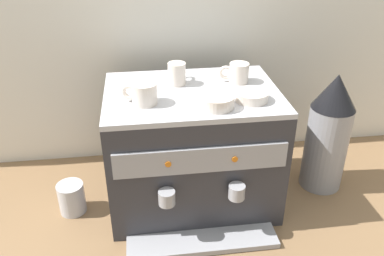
{
  "coord_description": "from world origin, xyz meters",
  "views": [
    {
      "loc": [
        -0.17,
        -1.3,
        1.04
      ],
      "look_at": [
        0.0,
        0.0,
        0.31
      ],
      "focal_mm": 37.85,
      "sensor_mm": 36.0,
      "label": 1
    }
  ],
  "objects_px": {
    "milk_pitcher": "(72,198)",
    "coffee_grinder": "(328,133)",
    "ceramic_cup_1": "(238,73)",
    "ceramic_cup_2": "(177,73)",
    "espresso_machine": "(192,148)",
    "ceramic_bowl_1": "(252,96)",
    "ceramic_bowl_0": "(217,102)",
    "ceramic_cup_0": "(143,93)"
  },
  "relations": [
    {
      "from": "ceramic_cup_1",
      "to": "ceramic_cup_2",
      "type": "bearing_deg",
      "value": 176.73
    },
    {
      "from": "ceramic_cup_0",
      "to": "ceramic_cup_1",
      "type": "xyz_separation_m",
      "value": [
        0.35,
        0.14,
        0.0
      ]
    },
    {
      "from": "espresso_machine",
      "to": "ceramic_bowl_0",
      "type": "bearing_deg",
      "value": -64.54
    },
    {
      "from": "espresso_machine",
      "to": "milk_pitcher",
      "type": "relative_size",
      "value": 5.07
    },
    {
      "from": "espresso_machine",
      "to": "coffee_grinder",
      "type": "relative_size",
      "value": 1.25
    },
    {
      "from": "ceramic_cup_0",
      "to": "ceramic_bowl_1",
      "type": "xyz_separation_m",
      "value": [
        0.36,
        -0.02,
        -0.02
      ]
    },
    {
      "from": "ceramic_cup_0",
      "to": "ceramic_bowl_1",
      "type": "distance_m",
      "value": 0.36
    },
    {
      "from": "ceramic_cup_2",
      "to": "espresso_machine",
      "type": "bearing_deg",
      "value": -60.56
    },
    {
      "from": "espresso_machine",
      "to": "ceramic_cup_2",
      "type": "distance_m",
      "value": 0.29
    },
    {
      "from": "ceramic_cup_1",
      "to": "ceramic_bowl_0",
      "type": "distance_m",
      "value": 0.23
    },
    {
      "from": "ceramic_cup_0",
      "to": "milk_pitcher",
      "type": "xyz_separation_m",
      "value": [
        -0.3,
        0.05,
        -0.44
      ]
    },
    {
      "from": "ceramic_cup_1",
      "to": "milk_pitcher",
      "type": "distance_m",
      "value": 0.78
    },
    {
      "from": "ceramic_cup_2",
      "to": "coffee_grinder",
      "type": "bearing_deg",
      "value": -6.35
    },
    {
      "from": "espresso_machine",
      "to": "ceramic_bowl_1",
      "type": "xyz_separation_m",
      "value": [
        0.19,
        -0.1,
        0.25
      ]
    },
    {
      "from": "ceramic_cup_0",
      "to": "milk_pitcher",
      "type": "distance_m",
      "value": 0.53
    },
    {
      "from": "ceramic_bowl_0",
      "to": "ceramic_cup_0",
      "type": "bearing_deg",
      "value": 165.85
    },
    {
      "from": "ceramic_bowl_0",
      "to": "ceramic_cup_2",
      "type": "bearing_deg",
      "value": 116.99
    },
    {
      "from": "ceramic_cup_2",
      "to": "ceramic_cup_0",
      "type": "bearing_deg",
      "value": -129.85
    },
    {
      "from": "ceramic_bowl_0",
      "to": "milk_pitcher",
      "type": "xyz_separation_m",
      "value": [
        -0.53,
        0.11,
        -0.42
      ]
    },
    {
      "from": "ceramic_cup_0",
      "to": "ceramic_cup_2",
      "type": "xyz_separation_m",
      "value": [
        0.13,
        0.15,
        0.0
      ]
    },
    {
      "from": "ceramic_cup_1",
      "to": "ceramic_cup_2",
      "type": "distance_m",
      "value": 0.22
    },
    {
      "from": "ceramic_cup_0",
      "to": "ceramic_bowl_0",
      "type": "height_order",
      "value": "ceramic_cup_0"
    },
    {
      "from": "ceramic_cup_2",
      "to": "ceramic_cup_1",
      "type": "bearing_deg",
      "value": -3.27
    },
    {
      "from": "ceramic_bowl_0",
      "to": "coffee_grinder",
      "type": "distance_m",
      "value": 0.56
    },
    {
      "from": "espresso_machine",
      "to": "ceramic_cup_2",
      "type": "xyz_separation_m",
      "value": [
        -0.04,
        0.08,
        0.27
      ]
    },
    {
      "from": "ceramic_cup_1",
      "to": "coffee_grinder",
      "type": "distance_m",
      "value": 0.45
    },
    {
      "from": "espresso_machine",
      "to": "coffee_grinder",
      "type": "bearing_deg",
      "value": 1.41
    },
    {
      "from": "espresso_machine",
      "to": "ceramic_cup_1",
      "type": "bearing_deg",
      "value": 20.49
    },
    {
      "from": "espresso_machine",
      "to": "ceramic_cup_1",
      "type": "relative_size",
      "value": 5.58
    },
    {
      "from": "coffee_grinder",
      "to": "milk_pitcher",
      "type": "relative_size",
      "value": 4.06
    },
    {
      "from": "ceramic_cup_2",
      "to": "ceramic_bowl_1",
      "type": "bearing_deg",
      "value": -37.09
    },
    {
      "from": "ceramic_cup_0",
      "to": "ceramic_cup_2",
      "type": "relative_size",
      "value": 1.13
    },
    {
      "from": "ceramic_bowl_0",
      "to": "coffee_grinder",
      "type": "relative_size",
      "value": 0.23
    },
    {
      "from": "ceramic_bowl_1",
      "to": "milk_pitcher",
      "type": "bearing_deg",
      "value": 173.84
    },
    {
      "from": "ceramic_cup_2",
      "to": "ceramic_bowl_1",
      "type": "xyz_separation_m",
      "value": [
        0.23,
        -0.18,
        -0.03
      ]
    },
    {
      "from": "ceramic_cup_0",
      "to": "ceramic_bowl_0",
      "type": "relative_size",
      "value": 1.04
    },
    {
      "from": "ceramic_bowl_1",
      "to": "ceramic_cup_1",
      "type": "bearing_deg",
      "value": 93.52
    },
    {
      "from": "ceramic_bowl_1",
      "to": "ceramic_cup_2",
      "type": "bearing_deg",
      "value": 142.91
    },
    {
      "from": "milk_pitcher",
      "to": "coffee_grinder",
      "type": "bearing_deg",
      "value": 2.23
    },
    {
      "from": "espresso_machine",
      "to": "ceramic_cup_1",
      "type": "height_order",
      "value": "ceramic_cup_1"
    },
    {
      "from": "ceramic_cup_0",
      "to": "ceramic_bowl_0",
      "type": "bearing_deg",
      "value": -14.15
    },
    {
      "from": "coffee_grinder",
      "to": "ceramic_cup_1",
      "type": "bearing_deg",
      "value": 171.81
    }
  ]
}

